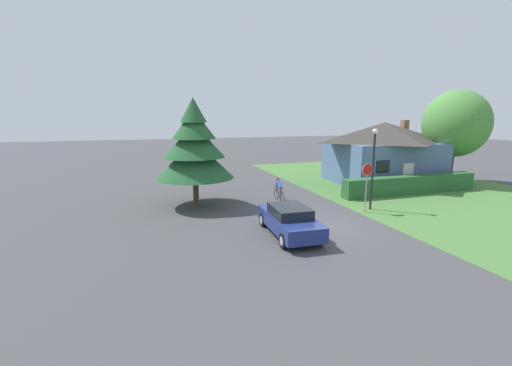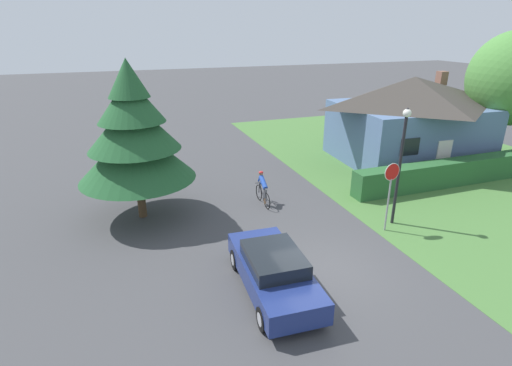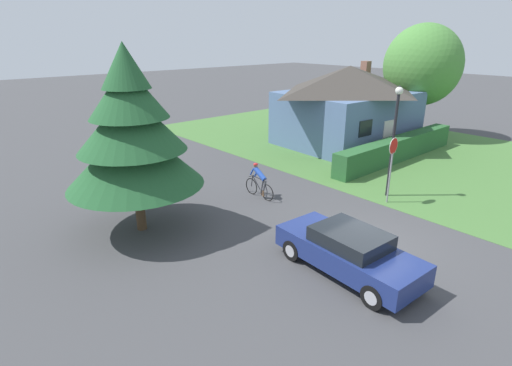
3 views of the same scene
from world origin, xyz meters
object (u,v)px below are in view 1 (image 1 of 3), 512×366
(street_lamp, at_px, (373,158))
(deciduous_tree_right, at_px, (456,124))
(cyclist, at_px, (279,190))
(cottage_house, at_px, (383,152))
(stop_sign, at_px, (367,178))
(sedan_left_lane, at_px, (289,220))
(conifer_tall_near, at_px, (194,147))

(street_lamp, height_order, deciduous_tree_right, deciduous_tree_right)
(cyclist, relative_size, street_lamp, 0.37)
(cottage_house, height_order, stop_sign, cottage_house)
(stop_sign, bearing_deg, sedan_left_lane, 16.39)
(stop_sign, distance_m, street_lamp, 1.34)
(conifer_tall_near, bearing_deg, deciduous_tree_right, 2.12)
(sedan_left_lane, height_order, cyclist, cyclist)
(cottage_house, relative_size, sedan_left_lane, 1.95)
(cottage_house, distance_m, cyclist, 11.21)
(street_lamp, bearing_deg, cyclist, 140.52)
(sedan_left_lane, height_order, street_lamp, street_lamp)
(cottage_house, bearing_deg, cyclist, -159.68)
(sedan_left_lane, xyz_separation_m, cyclist, (1.98, 6.16, 0.03))
(conifer_tall_near, distance_m, deciduous_tree_right, 21.13)
(street_lamp, bearing_deg, deciduous_tree_right, 23.40)
(cyclist, relative_size, conifer_tall_near, 0.28)
(cottage_house, relative_size, street_lamp, 1.85)
(stop_sign, xyz_separation_m, conifer_tall_near, (-8.98, 4.59, 1.61))
(cyclist, relative_size, stop_sign, 0.64)
(stop_sign, bearing_deg, deciduous_tree_right, -160.28)
(cyclist, distance_m, conifer_tall_near, 6.04)
(stop_sign, bearing_deg, cyclist, -51.74)
(cottage_house, distance_m, street_lamp, 9.30)
(stop_sign, bearing_deg, conifer_tall_near, -31.25)
(street_lamp, height_order, conifer_tall_near, conifer_tall_near)
(deciduous_tree_right, bearing_deg, conifer_tall_near, -177.88)
(stop_sign, relative_size, conifer_tall_near, 0.43)
(cottage_house, relative_size, deciduous_tree_right, 1.19)
(street_lamp, xyz_separation_m, conifer_tall_near, (-9.67, 4.16, 0.53))
(sedan_left_lane, distance_m, conifer_tall_near, 8.03)
(stop_sign, bearing_deg, street_lamp, -152.02)
(conifer_tall_near, bearing_deg, stop_sign, -27.04)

